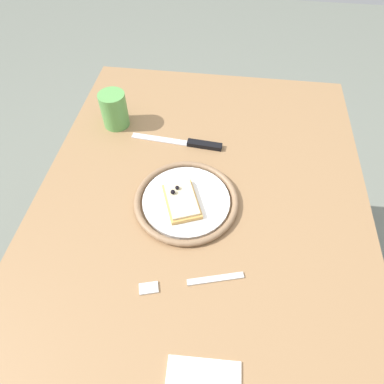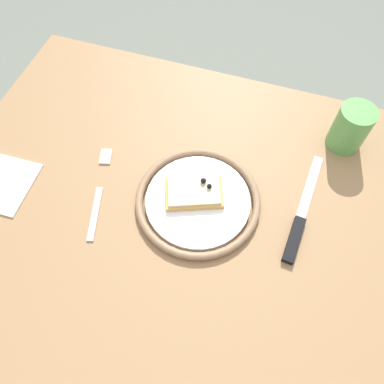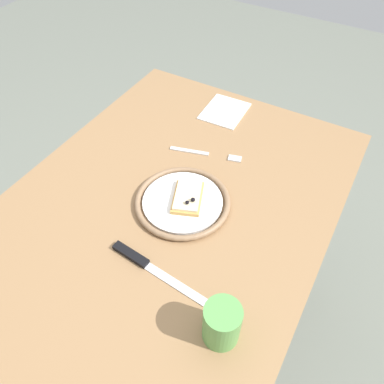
% 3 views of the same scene
% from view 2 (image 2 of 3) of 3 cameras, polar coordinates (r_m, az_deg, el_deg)
% --- Properties ---
extents(ground_plane, '(6.00, 6.00, 0.00)m').
position_cam_2_polar(ground_plane, '(1.40, 0.41, -17.61)').
color(ground_plane, slate).
extents(dining_table, '(1.01, 0.76, 0.76)m').
position_cam_2_polar(dining_table, '(0.77, 0.72, -7.37)').
color(dining_table, '#936D47').
rests_on(dining_table, ground_plane).
extents(plate, '(0.23, 0.23, 0.02)m').
position_cam_2_polar(plate, '(0.69, 0.92, -1.33)').
color(plate, white).
rests_on(plate, dining_table).
extents(pizza_slice_near, '(0.12, 0.10, 0.03)m').
position_cam_2_polar(pizza_slice_near, '(0.68, 0.35, -0.02)').
color(pizza_slice_near, tan).
rests_on(pizza_slice_near, plate).
extents(knife, '(0.04, 0.24, 0.01)m').
position_cam_2_polar(knife, '(0.70, 16.13, -4.83)').
color(knife, silver).
rests_on(knife, dining_table).
extents(fork, '(0.07, 0.20, 0.00)m').
position_cam_2_polar(fork, '(0.73, -14.13, 0.18)').
color(fork, silver).
rests_on(fork, dining_table).
extents(cup, '(0.07, 0.07, 0.10)m').
position_cam_2_polar(cup, '(0.80, 23.28, 9.07)').
color(cup, '#599E4C').
rests_on(cup, dining_table).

